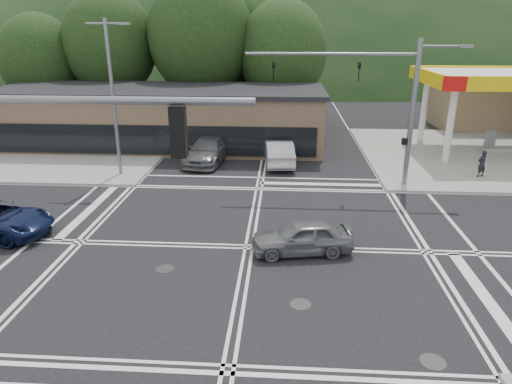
# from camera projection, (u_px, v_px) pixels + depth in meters

# --- Properties ---
(ground) EXTENTS (120.00, 120.00, 0.00)m
(ground) POSITION_uv_depth(u_px,v_px,m) (249.00, 247.00, 18.75)
(ground) COLOR black
(ground) RESTS_ON ground
(sidewalk_ne) EXTENTS (16.00, 16.00, 0.15)m
(sidewalk_ne) POSITION_uv_depth(u_px,v_px,m) (479.00, 155.00, 31.90)
(sidewalk_ne) COLOR gray
(sidewalk_ne) RESTS_ON ground
(sidewalk_nw) EXTENTS (16.00, 16.00, 0.15)m
(sidewalk_nw) POSITION_uv_depth(u_px,v_px,m) (63.00, 148.00, 33.70)
(sidewalk_nw) COLOR gray
(sidewalk_nw) RESTS_ON ground
(convenience_store) EXTENTS (10.00, 6.00, 3.80)m
(convenience_store) POSITION_uv_depth(u_px,v_px,m) (496.00, 106.00, 40.36)
(convenience_store) COLOR #846B4F
(convenience_store) RESTS_ON ground
(commercial_row) EXTENTS (24.00, 8.00, 4.00)m
(commercial_row) POSITION_uv_depth(u_px,v_px,m) (161.00, 118.00, 34.50)
(commercial_row) COLOR brown
(commercial_row) RESTS_ON ground
(hill_north) EXTENTS (252.00, 126.00, 140.00)m
(hill_north) POSITION_uv_depth(u_px,v_px,m) (280.00, 67.00, 103.18)
(hill_north) COLOR black
(hill_north) RESTS_ON ground
(tree_n_a) EXTENTS (8.00, 8.00, 11.75)m
(tree_n_a) POSITION_uv_depth(u_px,v_px,m) (110.00, 44.00, 39.67)
(tree_n_a) COLOR #382619
(tree_n_a) RESTS_ON ground
(tree_n_b) EXTENTS (9.00, 9.00, 12.98)m
(tree_n_b) POSITION_uv_depth(u_px,v_px,m) (201.00, 36.00, 38.97)
(tree_n_b) COLOR #382619
(tree_n_b) RESTS_ON ground
(tree_n_c) EXTENTS (7.60, 7.60, 10.87)m
(tree_n_c) POSITION_uv_depth(u_px,v_px,m) (282.00, 52.00, 38.99)
(tree_n_c) COLOR #382619
(tree_n_c) RESTS_ON ground
(tree_n_d) EXTENTS (6.80, 6.80, 9.76)m
(tree_n_d) POSITION_uv_depth(u_px,v_px,m) (40.00, 60.00, 39.54)
(tree_n_d) COLOR #382619
(tree_n_d) RESTS_ON ground
(tree_n_e) EXTENTS (8.40, 8.40, 11.98)m
(tree_n_e) POSITION_uv_depth(u_px,v_px,m) (251.00, 43.00, 42.70)
(tree_n_e) COLOR #382619
(tree_n_e) RESTS_ON ground
(streetlight_nw) EXTENTS (2.50, 0.25, 9.00)m
(streetlight_nw) POSITION_uv_depth(u_px,v_px,m) (113.00, 92.00, 25.98)
(streetlight_nw) COLOR slate
(streetlight_nw) RESTS_ON ground
(signal_mast_ne) EXTENTS (11.65, 0.30, 8.00)m
(signal_mast_ne) POSITION_uv_depth(u_px,v_px,m) (390.00, 96.00, 24.30)
(signal_mast_ne) COLOR slate
(signal_mast_ne) RESTS_ON ground
(car_grey_center) EXTENTS (4.22, 2.25, 1.37)m
(car_grey_center) POSITION_uv_depth(u_px,v_px,m) (302.00, 237.00, 18.11)
(car_grey_center) COLOR slate
(car_grey_center) RESTS_ON ground
(car_queue_a) EXTENTS (2.21, 5.10, 1.63)m
(car_queue_a) POSITION_uv_depth(u_px,v_px,m) (279.00, 152.00, 29.81)
(car_queue_a) COLOR #ABACB2
(car_queue_a) RESTS_ON ground
(car_queue_b) EXTENTS (1.83, 4.36, 1.47)m
(car_queue_b) POSITION_uv_depth(u_px,v_px,m) (280.00, 132.00, 35.85)
(car_queue_b) COLOR silver
(car_queue_b) RESTS_ON ground
(car_northbound) EXTENTS (3.08, 5.90, 1.63)m
(car_northbound) POSITION_uv_depth(u_px,v_px,m) (209.00, 150.00, 30.36)
(car_northbound) COLOR #5A5C5F
(car_northbound) RESTS_ON ground
(pedestrian) EXTENTS (0.69, 0.60, 1.60)m
(pedestrian) POSITION_uv_depth(u_px,v_px,m) (482.00, 164.00, 26.82)
(pedestrian) COLOR black
(pedestrian) RESTS_ON sidewalk_ne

